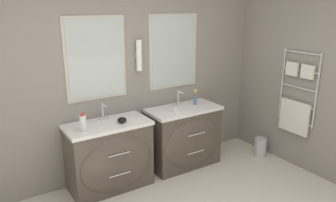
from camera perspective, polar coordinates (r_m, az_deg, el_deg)
wall_back at (r=4.19m, az=-9.20°, el=3.97°), size 5.99×0.15×2.60m
wall_right at (r=4.75m, az=22.17°, el=4.24°), size 0.13×3.90×2.60m
vanity_left at (r=4.10m, az=-10.02°, el=-9.40°), size 1.01×0.57×0.85m
vanity_right at (r=4.59m, az=2.89°, el=-6.23°), size 1.01×0.57×0.85m
faucet_left at (r=4.04m, az=-11.23°, el=-1.92°), size 0.17×0.13×0.21m
faucet_right at (r=4.53m, az=1.87°, el=0.46°), size 0.17×0.13×0.21m
toiletry_bottle at (r=3.76m, az=-14.57°, el=-3.69°), size 0.07×0.07×0.20m
amenity_bowl at (r=3.94m, az=-8.02°, el=-3.29°), size 0.11×0.11×0.07m
flower_vase at (r=4.60m, az=4.75°, el=0.48°), size 0.05×0.05×0.22m
soap_dish at (r=4.29m, az=1.46°, el=-1.68°), size 0.08×0.06×0.04m
waste_bin at (r=5.16m, az=15.80°, el=-7.65°), size 0.18×0.18×0.28m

